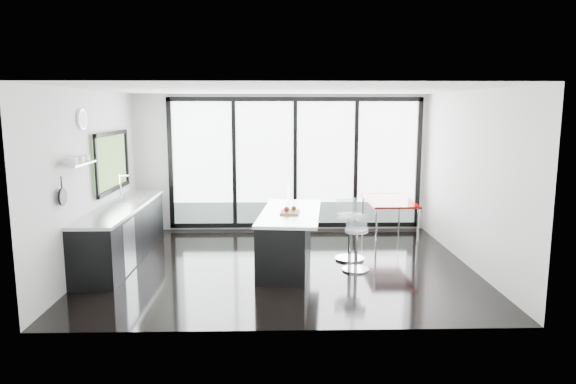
{
  "coord_description": "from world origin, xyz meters",
  "views": [
    {
      "loc": [
        -0.1,
        -8.04,
        2.51
      ],
      "look_at": [
        0.1,
        0.3,
        1.15
      ],
      "focal_mm": 32.0,
      "sensor_mm": 36.0,
      "label": 1
    }
  ],
  "objects_px": {
    "bar_stool_near": "(356,250)",
    "red_table": "(388,220)",
    "island": "(286,238)",
    "bar_stool_far": "(350,237)"
  },
  "relations": [
    {
      "from": "island",
      "to": "bar_stool_far",
      "type": "xyz_separation_m",
      "value": [
        1.07,
        0.26,
        -0.06
      ]
    },
    {
      "from": "red_table",
      "to": "island",
      "type": "bearing_deg",
      "value": -142.82
    },
    {
      "from": "island",
      "to": "bar_stool_near",
      "type": "height_order",
      "value": "island"
    },
    {
      "from": "island",
      "to": "red_table",
      "type": "bearing_deg",
      "value": 37.18
    },
    {
      "from": "bar_stool_near",
      "to": "bar_stool_far",
      "type": "xyz_separation_m",
      "value": [
        -0.01,
        0.59,
        0.06
      ]
    },
    {
      "from": "island",
      "to": "red_table",
      "type": "height_order",
      "value": "island"
    },
    {
      "from": "island",
      "to": "bar_stool_far",
      "type": "distance_m",
      "value": 1.11
    },
    {
      "from": "island",
      "to": "bar_stool_far",
      "type": "height_order",
      "value": "island"
    },
    {
      "from": "bar_stool_near",
      "to": "red_table",
      "type": "height_order",
      "value": "red_table"
    },
    {
      "from": "island",
      "to": "bar_stool_near",
      "type": "distance_m",
      "value": 1.14
    }
  ]
}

